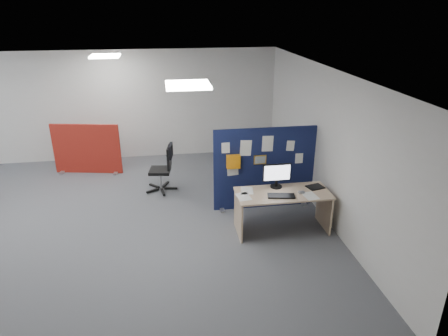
{
  "coord_description": "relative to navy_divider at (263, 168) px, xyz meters",
  "views": [
    {
      "loc": [
        1.64,
        -6.48,
        3.71
      ],
      "look_at": [
        2.65,
        -0.02,
        1.0
      ],
      "focal_mm": 32.0,
      "sensor_mm": 36.0,
      "label": 1
    }
  ],
  "objects": [
    {
      "name": "keyboard",
      "position": [
        0.04,
        -1.06,
        -0.06
      ],
      "size": [
        0.48,
        0.26,
        0.02
      ],
      "primitive_type": "cube",
      "rotation": [
        0.0,
        0.0,
        -0.18
      ],
      "color": "black",
      "rests_on": "main_desk"
    },
    {
      "name": "floor",
      "position": [
        -3.46,
        -0.3,
        -0.8
      ],
      "size": [
        9.0,
        9.0,
        0.0
      ],
      "primitive_type": "plane",
      "color": "#54565C",
      "rests_on": "ground"
    },
    {
      "name": "office_chair",
      "position": [
        -1.85,
        1.04,
        -0.23
      ],
      "size": [
        0.66,
        0.66,
        1.01
      ],
      "rotation": [
        0.0,
        0.0,
        -0.15
      ],
      "color": "black",
      "rests_on": "floor"
    },
    {
      "name": "monitor_main",
      "position": [
        0.06,
        -0.69,
        0.17
      ],
      "size": [
        0.5,
        0.21,
        0.43
      ],
      "rotation": [
        0.0,
        0.0,
        0.0
      ],
      "color": "black",
      "rests_on": "main_desk"
    },
    {
      "name": "navy_divider",
      "position": [
        0.0,
        0.0,
        0.0
      ],
      "size": [
        1.95,
        0.3,
        1.6
      ],
      "color": "#10183D",
      "rests_on": "floor"
    },
    {
      "name": "wall_back",
      "position": [
        -3.46,
        3.2,
        0.55
      ],
      "size": [
        9.0,
        0.02,
        2.7
      ],
      "primitive_type": "cube",
      "color": "silver",
      "rests_on": "floor"
    },
    {
      "name": "ceiling",
      "position": [
        -3.46,
        -0.3,
        1.9
      ],
      "size": [
        9.0,
        7.0,
        0.02
      ],
      "primitive_type": "cube",
      "color": "white",
      "rests_on": "wall_back"
    },
    {
      "name": "ceiling_lights",
      "position": [
        -3.13,
        0.36,
        1.87
      ],
      "size": [
        4.1,
        4.1,
        0.04
      ],
      "color": "white",
      "rests_on": "ceiling"
    },
    {
      "name": "paper_tray",
      "position": [
        0.73,
        -0.8,
        -0.07
      ],
      "size": [
        0.33,
        0.29,
        0.01
      ],
      "primitive_type": "cube",
      "rotation": [
        0.0,
        0.0,
        0.26
      ],
      "color": "black",
      "rests_on": "main_desk"
    },
    {
      "name": "desk_papers",
      "position": [
        -0.17,
        -0.94,
        -0.07
      ],
      "size": [
        1.36,
        0.69,
        0.0
      ],
      "color": "white",
      "rests_on": "main_desk"
    },
    {
      "name": "wall_right",
      "position": [
        1.04,
        -0.3,
        0.55
      ],
      "size": [
        0.02,
        7.0,
        2.7
      ],
      "primitive_type": "cube",
      "color": "silver",
      "rests_on": "floor"
    },
    {
      "name": "mouse",
      "position": [
        0.42,
        -0.98,
        -0.06
      ],
      "size": [
        0.1,
        0.07,
        0.03
      ],
      "primitive_type": "cube",
      "rotation": [
        0.0,
        0.0,
        0.07
      ],
      "color": "#9E9EA3",
      "rests_on": "main_desk"
    },
    {
      "name": "red_divider",
      "position": [
        -3.61,
        2.28,
        -0.23
      ],
      "size": [
        1.55,
        0.36,
        1.18
      ],
      "rotation": [
        0.0,
        0.0,
        -0.2
      ],
      "color": "maroon",
      "rests_on": "floor"
    },
    {
      "name": "main_desk",
      "position": [
        0.12,
        -0.88,
        -0.25
      ],
      "size": [
        1.6,
        0.71,
        0.73
      ],
      "color": "tan",
      "rests_on": "floor"
    }
  ]
}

